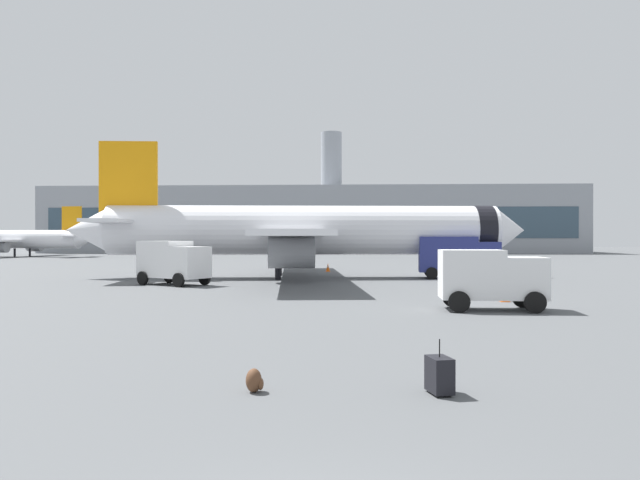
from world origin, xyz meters
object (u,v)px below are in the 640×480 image
(safety_cone_near, at_px, (505,295))
(rolling_suitcase, at_px, (440,375))
(safety_cone_mid, at_px, (328,267))
(airplane_taxiing, at_px, (15,239))
(fuel_truck, at_px, (458,255))
(airplane_at_gate, at_px, (301,231))
(traveller_backpack, at_px, (255,381))
(cargo_van, at_px, (490,276))
(service_truck, at_px, (173,261))

(safety_cone_near, height_order, rolling_suitcase, rolling_suitcase)
(safety_cone_near, xyz_separation_m, safety_cone_mid, (-9.68, 26.20, 0.05))
(airplane_taxiing, bearing_deg, fuel_truck, -38.52)
(airplane_at_gate, distance_m, fuel_truck, 12.15)
(safety_cone_mid, relative_size, traveller_backpack, 1.59)
(airplane_taxiing, distance_m, cargo_van, 93.20)
(airplane_taxiing, height_order, service_truck, airplane_taxiing)
(fuel_truck, bearing_deg, traveller_backpack, -105.73)
(cargo_van, height_order, safety_cone_near, cargo_van)
(airplane_at_gate, xyz_separation_m, cargo_van, (9.92, -21.04, -2.21))
(fuel_truck, bearing_deg, cargo_van, -95.70)
(cargo_van, bearing_deg, service_truck, 143.32)
(rolling_suitcase, bearing_deg, safety_cone_mid, 95.18)
(traveller_backpack, bearing_deg, airplane_taxiing, 121.73)
(airplane_at_gate, relative_size, cargo_van, 8.04)
(airplane_taxiing, bearing_deg, safety_cone_mid, -37.98)
(fuel_truck, bearing_deg, airplane_at_gate, 178.80)
(cargo_van, bearing_deg, airplane_taxiing, 130.62)
(safety_cone_mid, bearing_deg, rolling_suitcase, -84.82)
(safety_cone_near, relative_size, traveller_backpack, 1.40)
(cargo_van, bearing_deg, rolling_suitcase, -106.02)
(safety_cone_near, height_order, traveller_backpack, safety_cone_near)
(safety_cone_near, bearing_deg, airplane_at_gate, 123.11)
(safety_cone_near, bearing_deg, rolling_suitcase, -107.31)
(rolling_suitcase, bearing_deg, fuel_truck, 79.96)
(fuel_truck, relative_size, cargo_van, 1.38)
(safety_cone_mid, xyz_separation_m, traveller_backpack, (0.31, -44.39, -0.14))
(fuel_truck, distance_m, cargo_van, 20.90)
(cargo_van, xyz_separation_m, rolling_suitcase, (-4.18, -14.56, -1.06))
(safety_cone_near, relative_size, safety_cone_mid, 0.88)
(safety_cone_near, bearing_deg, airplane_taxiing, 132.77)
(traveller_backpack, bearing_deg, airplane_at_gate, 93.26)
(fuel_truck, relative_size, traveller_backpack, 12.80)
(safety_cone_mid, bearing_deg, airplane_at_gate, -101.13)
(airplane_at_gate, distance_m, airplane_taxiing, 71.03)
(safety_cone_mid, bearing_deg, airplane_taxiing, 142.02)
(airplane_taxiing, bearing_deg, airplane_at_gate, -44.40)
(safety_cone_mid, xyz_separation_m, rolling_suitcase, (4.02, -44.34, 0.01))
(rolling_suitcase, bearing_deg, service_truck, 116.04)
(airplane_at_gate, distance_m, safety_cone_near, 21.12)
(airplane_at_gate, relative_size, service_truck, 6.82)
(service_truck, height_order, traveller_backpack, service_truck)
(safety_cone_near, xyz_separation_m, rolling_suitcase, (-5.65, -18.13, 0.06))
(airplane_at_gate, relative_size, safety_cone_mid, 46.78)
(service_truck, bearing_deg, rolling_suitcase, -63.96)
(service_truck, height_order, safety_cone_mid, service_truck)
(service_truck, distance_m, safety_cone_mid, 19.15)
(safety_cone_near, bearing_deg, service_truck, 153.34)
(cargo_van, height_order, safety_cone_mid, cargo_van)
(service_truck, relative_size, traveller_backpack, 10.93)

